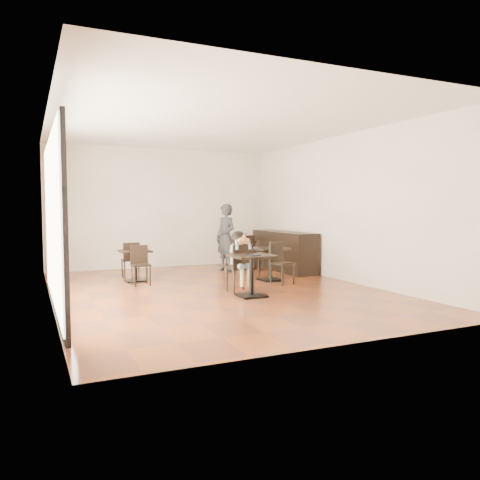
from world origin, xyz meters
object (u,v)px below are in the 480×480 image
chair_mid_a (259,258)px  cafe_table_mid (270,264)px  child_chair (239,268)px  chair_left_b (141,265)px  adult_patron (226,238)px  chair_mid_b (282,263)px  chair_back_b (253,253)px  chair_left_a (130,260)px  child_table (251,276)px  child (239,262)px  cafe_table_left (135,266)px  chair_back_a (235,250)px  cafe_table_back (244,254)px

chair_mid_a → cafe_table_mid: bearing=72.5°
child_chair → chair_left_b: 2.18m
child_chair → chair_left_b: bearing=-45.0°
adult_patron → chair_mid_a: adult_patron is taller
adult_patron → chair_mid_a: size_ratio=1.94×
chair_mid_b → chair_back_b: 2.16m
chair_left_a → chair_back_b: bearing=178.9°
adult_patron → chair_left_b: 2.79m
cafe_table_mid → chair_left_b: bearing=168.3°
chair_mid_b → chair_left_b: 2.96m
child_chair → chair_left_b: size_ratio=1.12×
child_table → chair_mid_a: (1.19, 2.07, 0.06)m
child → adult_patron: 2.96m
chair_mid_b → chair_left_a: chair_mid_b is taller
adult_patron → chair_mid_b: 2.44m
chair_mid_a → adult_patron: bearing=-94.6°
child_table → chair_mid_b: size_ratio=0.87×
adult_patron → chair_back_b: size_ratio=1.90×
child → chair_mid_a: child is taller
chair_mid_a → child: bearing=34.4°
cafe_table_left → cafe_table_mid: bearing=-22.2°
child → cafe_table_left: (-1.54, 2.09, -0.24)m
adult_patron → chair_left_b: size_ratio=2.08×
chair_back_a → chair_back_b: (0.00, -1.10, 0.00)m
chair_mid_b → chair_back_b: (0.36, 2.13, 0.01)m
chair_back_a → chair_back_b: 1.10m
child_chair → chair_mid_b: child_chair is taller
adult_patron → chair_left_b: (-2.44, -1.26, -0.44)m
child_table → chair_back_b: size_ratio=0.85×
cafe_table_back → chair_left_b: size_ratio=0.91×
chair_left_a → chair_back_a: 3.26m
chair_left_b → cafe_table_mid: bearing=-11.3°
chair_mid_a → chair_left_a: chair_mid_a is taller
cafe_table_mid → chair_mid_b: bearing=-90.0°
child → adult_patron: size_ratio=0.68×
child → chair_left_b: child is taller
child_table → child: (0.00, 0.55, 0.20)m
child_table → cafe_table_back: bearing=67.0°
adult_patron → child_table: bearing=-31.9°
child_chair → cafe_table_mid: 1.54m
child → cafe_table_mid: child is taller
cafe_table_back → chair_mid_a: bearing=-102.7°
chair_mid_a → chair_back_b: bearing=-126.5°
child → chair_left_a: bearing=120.3°
chair_mid_a → chair_back_a: 2.16m
adult_patron → chair_mid_b: (0.29, -2.38, -0.41)m
cafe_table_left → chair_back_b: 3.13m
cafe_table_left → chair_mid_b: 3.21m
chair_left_a → cafe_table_left: bearing=90.5°
child_table → chair_left_b: 2.60m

